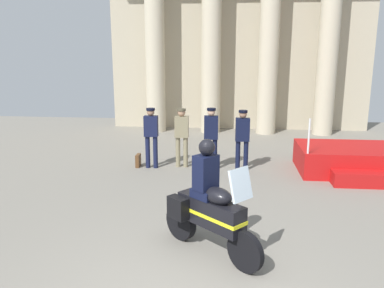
% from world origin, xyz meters
% --- Properties ---
extents(colonnade_backdrop, '(10.68, 1.62, 7.52)m').
position_xyz_m(colonnade_backdrop, '(0.82, 11.74, 3.99)').
color(colonnade_backdrop, '#B6AB91').
rests_on(colonnade_backdrop, ground_plane).
extents(reviewing_stand, '(2.85, 2.39, 1.60)m').
position_xyz_m(reviewing_stand, '(3.85, 6.02, 0.34)').
color(reviewing_stand, '#B71414').
rests_on(reviewing_stand, ground_plane).
extents(officer_in_row_0, '(0.39, 0.24, 1.70)m').
position_xyz_m(officer_in_row_0, '(-1.66, 5.93, 1.01)').
color(officer_in_row_0, '#141938').
rests_on(officer_in_row_0, ground_plane).
extents(officer_in_row_1, '(0.39, 0.24, 1.67)m').
position_xyz_m(officer_in_row_1, '(-0.82, 6.11, 0.99)').
color(officer_in_row_1, '#847A5B').
rests_on(officer_in_row_1, ground_plane).
extents(officer_in_row_2, '(0.39, 0.24, 1.72)m').
position_xyz_m(officer_in_row_2, '(0.01, 5.95, 1.02)').
color(officer_in_row_2, black).
rests_on(officer_in_row_2, ground_plane).
extents(officer_in_row_3, '(0.39, 0.24, 1.67)m').
position_xyz_m(officer_in_row_3, '(0.87, 5.97, 0.98)').
color(officer_in_row_3, black).
rests_on(officer_in_row_3, ground_plane).
extents(motorcycle_with_rider, '(1.64, 1.48, 1.90)m').
position_xyz_m(motorcycle_with_rider, '(0.21, 1.24, 0.79)').
color(motorcycle_with_rider, black).
rests_on(motorcycle_with_rider, ground_plane).
extents(briefcase_on_ground, '(0.10, 0.32, 0.36)m').
position_xyz_m(briefcase_on_ground, '(-2.07, 5.99, 0.18)').
color(briefcase_on_ground, brown).
rests_on(briefcase_on_ground, ground_plane).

